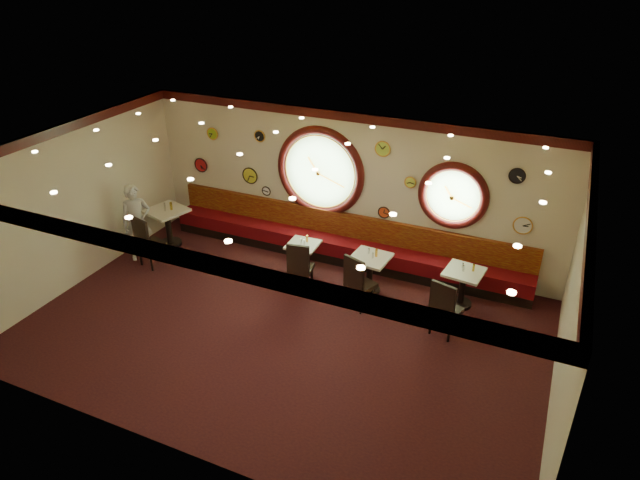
{
  "coord_description": "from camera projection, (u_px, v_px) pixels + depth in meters",
  "views": [
    {
      "loc": [
        3.97,
        -7.26,
        6.19
      ],
      "look_at": [
        0.37,
        0.8,
        1.5
      ],
      "focal_mm": 32.0,
      "sensor_mm": 36.0,
      "label": 1
    }
  ],
  "objects": [
    {
      "name": "condiment_b_bottle",
      "position": [
        307.0,
        239.0,
        11.65
      ],
      "size": [
        0.04,
        0.04,
        0.14
      ],
      "primitive_type": "cylinder",
      "color": "gold",
      "rests_on": "table_b"
    },
    {
      "name": "condiment_c_pepper",
      "position": [
        373.0,
        255.0,
        10.85
      ],
      "size": [
        0.04,
        0.04,
        0.11
      ],
      "primitive_type": "cylinder",
      "color": "silver",
      "rests_on": "table_c"
    },
    {
      "name": "chair_c",
      "position": [
        357.0,
        279.0,
        10.47
      ],
      "size": [
        0.6,
        0.6,
        0.69
      ],
      "rotation": [
        0.0,
        0.0,
        -0.38
      ],
      "color": "black",
      "rests_on": "floor"
    },
    {
      "name": "wall_clock_3",
      "position": [
        384.0,
        212.0,
        11.7
      ],
      "size": [
        0.24,
        0.03,
        0.24
      ],
      "primitive_type": "cylinder",
      "rotation": [
        1.57,
        0.0,
        0.0
      ],
      "color": "#E5441B",
      "rests_on": "wall_back"
    },
    {
      "name": "condiment_c_salt",
      "position": [
        369.0,
        251.0,
        11.0
      ],
      "size": [
        0.04,
        0.04,
        0.11
      ],
      "primitive_type": "cylinder",
      "color": "silver",
      "rests_on": "table_c"
    },
    {
      "name": "chair_b",
      "position": [
        300.0,
        264.0,
        11.02
      ],
      "size": [
        0.51,
        0.51,
        0.66
      ],
      "rotation": [
        0.0,
        0.0,
        0.17
      ],
      "color": "black",
      "rests_on": "floor"
    },
    {
      "name": "wall_right",
      "position": [
        571.0,
        316.0,
        7.81
      ],
      "size": [
        0.02,
        6.0,
        3.2
      ],
      "primitive_type": "cube",
      "color": "beige",
      "rests_on": "floor"
    },
    {
      "name": "banquette_seat",
      "position": [
        341.0,
        246.0,
        12.21
      ],
      "size": [
        8.0,
        0.55,
        0.3
      ],
      "primitive_type": "cube",
      "color": "#58070E",
      "rests_on": "banquette_base"
    },
    {
      "name": "porthole_right_glass",
      "position": [
        453.0,
        196.0,
        10.96
      ],
      "size": [
        1.1,
        0.02,
        1.1
      ],
      "primitive_type": "cylinder",
      "rotation": [
        1.57,
        0.0,
        0.0
      ],
      "color": "#8FD07D",
      "rests_on": "wall_back"
    },
    {
      "name": "table_d",
      "position": [
        463.0,
        284.0,
        10.65
      ],
      "size": [
        0.76,
        0.76,
        0.75
      ],
      "color": "black",
      "rests_on": "floor"
    },
    {
      "name": "wall_clock_8",
      "position": [
        517.0,
        176.0,
        10.26
      ],
      "size": [
        0.28,
        0.03,
        0.28
      ],
      "primitive_type": "cylinder",
      "rotation": [
        1.57,
        0.0,
        0.0
      ],
      "color": "black",
      "rests_on": "wall_back"
    },
    {
      "name": "wall_clock_5",
      "position": [
        260.0,
        136.0,
        12.14
      ],
      "size": [
        0.24,
        0.03,
        0.24
      ],
      "primitive_type": "cylinder",
      "rotation": [
        1.57,
        0.0,
        0.0
      ],
      "color": "black",
      "rests_on": "wall_back"
    },
    {
      "name": "condiment_b_pepper",
      "position": [
        304.0,
        242.0,
        11.54
      ],
      "size": [
        0.04,
        0.04,
        0.11
      ],
      "primitive_type": "cylinder",
      "color": "silver",
      "rests_on": "table_b"
    },
    {
      "name": "waiter",
      "position": [
        137.0,
        223.0,
        12.08
      ],
      "size": [
        0.72,
        0.73,
        1.69
      ],
      "primitive_type": "imported",
      "rotation": [
        0.0,
        0.0,
        0.84
      ],
      "color": "silver",
      "rests_on": "floor"
    },
    {
      "name": "condiment_b_salt",
      "position": [
        301.0,
        241.0,
        11.6
      ],
      "size": [
        0.04,
        0.04,
        0.11
      ],
      "primitive_type": "cylinder",
      "color": "silver",
      "rests_on": "table_b"
    },
    {
      "name": "condiment_a_salt",
      "position": [
        165.0,
        205.0,
        12.68
      ],
      "size": [
        0.04,
        0.04,
        0.1
      ],
      "primitive_type": "cylinder",
      "color": "silver",
      "rests_on": "table_a"
    },
    {
      "name": "porthole_right_ring",
      "position": [
        453.0,
        196.0,
        10.93
      ],
      "size": [
        1.09,
        0.03,
        1.09
      ],
      "primitive_type": "torus",
      "rotation": [
        1.57,
        0.0,
        0.0
      ],
      "color": "gold",
      "rests_on": "wall_back"
    },
    {
      "name": "porthole_left_glass",
      "position": [
        320.0,
        172.0,
        11.95
      ],
      "size": [
        1.66,
        0.02,
        1.66
      ],
      "primitive_type": "cylinder",
      "rotation": [
        1.57,
        0.0,
        0.0
      ],
      "color": "#8FD07D",
      "rests_on": "wall_back"
    },
    {
      "name": "porthole_right_frame",
      "position": [
        453.0,
        196.0,
        10.95
      ],
      "size": [
        1.38,
        0.18,
        1.38
      ],
      "primitive_type": "torus",
      "rotation": [
        1.57,
        0.0,
        0.0
      ],
      "color": "#3D0C0B",
      "rests_on": "wall_back"
    },
    {
      "name": "wall_clock_4",
      "position": [
        523.0,
        225.0,
        10.61
      ],
      "size": [
        0.34,
        0.03,
        0.34
      ],
      "primitive_type": "cylinder",
      "rotation": [
        1.57,
        0.0,
        0.0
      ],
      "color": "white",
      "rests_on": "wall_back"
    },
    {
      "name": "molding_right",
      "position": [
        591.0,
        216.0,
        7.12
      ],
      "size": [
        0.1,
        6.0,
        0.18
      ],
      "primitive_type": "cube",
      "color": "#3D0C0B",
      "rests_on": "wall_back"
    },
    {
      "name": "table_c",
      "position": [
        370.0,
        270.0,
        11.05
      ],
      "size": [
        0.77,
        0.77,
        0.78
      ],
      "color": "black",
      "rests_on": "floor"
    },
    {
      "name": "table_a",
      "position": [
        168.0,
        223.0,
        12.74
      ],
      "size": [
        0.98,
        0.98,
        0.87
      ],
      "color": "black",
      "rests_on": "floor"
    },
    {
      "name": "molding_front",
      "position": [
        153.0,
        250.0,
        6.35
      ],
      "size": [
        9.0,
        0.1,
        0.18
      ],
      "primitive_type": "cube",
      "color": "#3D0C0B",
      "rests_on": "wall_back"
    },
    {
      "name": "condiment_d_pepper",
      "position": [
        463.0,
        268.0,
        10.48
      ],
      "size": [
        0.04,
        0.04,
        0.11
      ],
      "primitive_type": "cylinder",
      "color": "silver",
      "rests_on": "table_d"
    },
    {
      "name": "condiment_d_salt",
      "position": [
        463.0,
        265.0,
        10.59
      ],
      "size": [
        0.03,
        0.03,
        0.1
      ],
      "primitive_type": "cylinder",
      "color": "#BCBCC1",
      "rests_on": "table_d"
    },
    {
      "name": "wall_back",
      "position": [
        347.0,
        187.0,
        11.85
      ],
      "size": [
        9.0,
        0.02,
        3.2
      ],
      "primitive_type": "cube",
      "color": "beige",
      "rests_on": "floor"
    },
    {
      "name": "molding_left",
      "position": [
        60.0,
        130.0,
        10.33
      ],
      "size": [
        0.1,
        6.0,
        0.18
      ],
      "primitive_type": "cube",
      "color": "#3D0C0B",
      "rests_on": "wall_back"
    },
    {
      "name": "wall_clock_0",
      "position": [
        383.0,
        149.0,
        11.1
      ],
      "size": [
        0.3,
        0.03,
        0.3
      ],
      "primitive_type": "cylinder",
      "rotation": [
        1.57,
        0.0,
        0.0
      ],
      "color": "#BADA44",
      "rests_on": "wall_back"
    },
    {
      "name": "wall_clock_9",
      "position": [
        213.0,
        134.0,
        12.62
      ],
      "size": [
        0.26,
        0.03,
        0.26
      ],
      "primitive_type": "cylinder",
      "rotation": [
        1.57,
        0.0,
        0.0
      ],
      "color": "#93BE26",
      "rests_on": "wall_back"
    },
    {
      "name": "porthole_left_frame",
      "position": [
        320.0,
        172.0,
        11.93
      ],
      "size": [
        1.98,
        0.18,
        1.98
      ],
      "primitive_type": "torus",
      "rotation": [
        1.57,
        0.0,
        0.0
      ],
      "color": "#3D0C0B",
      "rests_on": "wall_back"
    },
    {
      "name": "molding_back",
      "position": [
        348.0,
        116.0,
        11.1
      ],
      "size": [
        9.0,
        0.1,
        0.18
      ],
      "primitive_type": "cube",
      "color": "#3D0C0B",
      "rests_on": "wall_back"
    },
    {
      "name": "wall_clock_6",
      "position": [
        250.0,
        176.0,
        12.69
      ],
      "size": [
        0.36,
        0.03,
        0.36
      ],
      "primitive_type": "cylinder",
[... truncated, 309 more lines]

